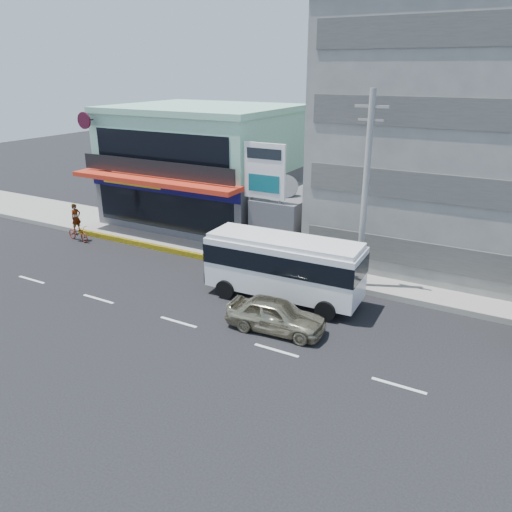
{
  "coord_description": "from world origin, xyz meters",
  "views": [
    {
      "loc": [
        12.89,
        -15.91,
        10.84
      ],
      "look_at": [
        1.77,
        4.09,
        2.2
      ],
      "focal_mm": 35.0,
      "sensor_mm": 36.0,
      "label": 1
    }
  ],
  "objects_px": {
    "satellite_dish": "(286,195)",
    "minibus": "(284,263)",
    "shop_building": "(205,168)",
    "billboard": "(265,178)",
    "concrete_building": "(479,141)",
    "utility_pole_near": "(365,193)",
    "sedan": "(276,315)",
    "motorcycle_rider": "(77,229)"
  },
  "relations": [
    {
      "from": "satellite_dish",
      "to": "minibus",
      "type": "xyz_separation_m",
      "value": [
        3.1,
        -6.51,
        -1.65
      ]
    },
    {
      "from": "shop_building",
      "to": "billboard",
      "type": "distance_m",
      "value": 8.92
    },
    {
      "from": "satellite_dish",
      "to": "billboard",
      "type": "height_order",
      "value": "billboard"
    },
    {
      "from": "concrete_building",
      "to": "utility_pole_near",
      "type": "xyz_separation_m",
      "value": [
        -4.0,
        -7.6,
        -1.85
      ]
    },
    {
      "from": "concrete_building",
      "to": "utility_pole_near",
      "type": "distance_m",
      "value": 8.79
    },
    {
      "from": "billboard",
      "to": "sedan",
      "type": "distance_m",
      "value": 9.94
    },
    {
      "from": "utility_pole_near",
      "to": "sedan",
      "type": "bearing_deg",
      "value": -106.91
    },
    {
      "from": "concrete_building",
      "to": "satellite_dish",
      "type": "height_order",
      "value": "concrete_building"
    },
    {
      "from": "concrete_building",
      "to": "sedan",
      "type": "height_order",
      "value": "concrete_building"
    },
    {
      "from": "sedan",
      "to": "billboard",
      "type": "bearing_deg",
      "value": 27.2
    },
    {
      "from": "minibus",
      "to": "satellite_dish",
      "type": "bearing_deg",
      "value": 115.47
    },
    {
      "from": "sedan",
      "to": "minibus",
      "type": "bearing_deg",
      "value": 16.04
    },
    {
      "from": "billboard",
      "to": "utility_pole_near",
      "type": "bearing_deg",
      "value": -15.48
    },
    {
      "from": "minibus",
      "to": "sedan",
      "type": "height_order",
      "value": "minibus"
    },
    {
      "from": "satellite_dish",
      "to": "shop_building",
      "type": "bearing_deg",
      "value": 159.79
    },
    {
      "from": "billboard",
      "to": "sedan",
      "type": "bearing_deg",
      "value": -58.57
    },
    {
      "from": "billboard",
      "to": "shop_building",
      "type": "bearing_deg",
      "value": 147.68
    },
    {
      "from": "shop_building",
      "to": "billboard",
      "type": "relative_size",
      "value": 1.8
    },
    {
      "from": "motorcycle_rider",
      "to": "sedan",
      "type": "bearing_deg",
      "value": -14.69
    },
    {
      "from": "satellite_dish",
      "to": "minibus",
      "type": "height_order",
      "value": "satellite_dish"
    },
    {
      "from": "concrete_building",
      "to": "utility_pole_near",
      "type": "relative_size",
      "value": 1.6
    },
    {
      "from": "satellite_dish",
      "to": "utility_pole_near",
      "type": "relative_size",
      "value": 0.15
    },
    {
      "from": "sedan",
      "to": "shop_building",
      "type": "bearing_deg",
      "value": 40.21
    },
    {
      "from": "shop_building",
      "to": "satellite_dish",
      "type": "height_order",
      "value": "shop_building"
    },
    {
      "from": "billboard",
      "to": "utility_pole_near",
      "type": "relative_size",
      "value": 0.69
    },
    {
      "from": "shop_building",
      "to": "concrete_building",
      "type": "height_order",
      "value": "concrete_building"
    },
    {
      "from": "minibus",
      "to": "sedan",
      "type": "bearing_deg",
      "value": -69.73
    },
    {
      "from": "utility_pole_near",
      "to": "minibus",
      "type": "xyz_separation_m",
      "value": [
        -2.9,
        -2.91,
        -3.23
      ]
    },
    {
      "from": "shop_building",
      "to": "minibus",
      "type": "relative_size",
      "value": 1.59
    },
    {
      "from": "billboard",
      "to": "utility_pole_near",
      "type": "distance_m",
      "value": 6.75
    },
    {
      "from": "sedan",
      "to": "motorcycle_rider",
      "type": "distance_m",
      "value": 17.67
    },
    {
      "from": "minibus",
      "to": "concrete_building",
      "type": "bearing_deg",
      "value": 56.73
    },
    {
      "from": "satellite_dish",
      "to": "sedan",
      "type": "distance_m",
      "value": 10.77
    },
    {
      "from": "utility_pole_near",
      "to": "minibus",
      "type": "distance_m",
      "value": 5.22
    },
    {
      "from": "shop_building",
      "to": "motorcycle_rider",
      "type": "distance_m",
      "value": 9.86
    },
    {
      "from": "concrete_building",
      "to": "billboard",
      "type": "relative_size",
      "value": 2.32
    },
    {
      "from": "concrete_building",
      "to": "billboard",
      "type": "height_order",
      "value": "concrete_building"
    },
    {
      "from": "sedan",
      "to": "motorcycle_rider",
      "type": "relative_size",
      "value": 1.74
    },
    {
      "from": "sedan",
      "to": "motorcycle_rider",
      "type": "bearing_deg",
      "value": 71.08
    },
    {
      "from": "satellite_dish",
      "to": "utility_pole_near",
      "type": "xyz_separation_m",
      "value": [
        6.0,
        -3.6,
        1.57
      ]
    },
    {
      "from": "concrete_building",
      "to": "sedan",
      "type": "distance_m",
      "value": 15.97
    },
    {
      "from": "shop_building",
      "to": "minibus",
      "type": "distance_m",
      "value": 14.73
    }
  ]
}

